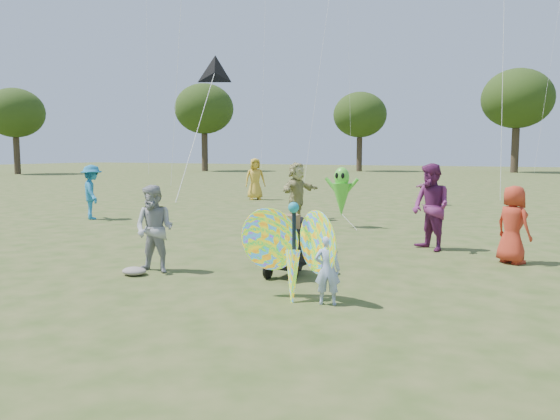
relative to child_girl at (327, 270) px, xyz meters
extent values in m
plane|color=#51592B|center=(-1.44, 0.41, -0.51)|extent=(160.00, 160.00, 0.00)
imported|color=#A2B6E5|center=(0.00, 0.00, 0.00)|extent=(0.42, 0.34, 1.01)
imported|color=#9A9B9F|center=(-3.54, 0.65, 0.29)|extent=(0.82, 0.67, 1.58)
ellipsoid|color=gray|center=(-3.74, 0.31, -0.43)|extent=(0.45, 0.37, 0.14)
imported|color=#B3301C|center=(2.27, 4.26, 0.26)|extent=(0.89, 0.84, 1.52)
imported|color=tan|center=(-4.24, 8.72, 0.42)|extent=(0.93, 1.79, 1.85)
imported|color=#6C245A|center=(0.57, 5.03, 0.46)|extent=(1.18, 1.16, 1.92)
imported|color=gold|center=(-8.93, 14.80, 0.44)|extent=(1.10, 1.04, 1.89)
imported|color=teal|center=(-10.31, 6.12, 0.37)|extent=(1.29, 1.23, 1.76)
imported|color=#B46791|center=(-1.33, 15.51, 0.22)|extent=(0.82, 1.41, 1.44)
cube|color=black|center=(-1.23, 1.40, 0.04)|extent=(0.49, 0.87, 0.71)
cube|color=black|center=(-1.23, 1.40, -0.29)|extent=(0.44, 0.70, 0.10)
ellipsoid|color=black|center=(-1.23, 1.65, 0.37)|extent=(0.51, 0.45, 0.33)
cylinder|color=black|center=(-1.47, 1.05, -0.36)|extent=(0.06, 0.30, 0.30)
cylinder|color=black|center=(-0.99, 1.05, -0.36)|extent=(0.06, 0.30, 0.30)
cylinder|color=black|center=(-1.23, 1.85, -0.40)|extent=(0.06, 0.22, 0.22)
cylinder|color=black|center=(-1.23, 0.92, 0.47)|extent=(0.44, 0.04, 0.03)
cube|color=olive|center=(-1.23, 1.35, 0.45)|extent=(0.35, 0.29, 0.26)
ellipsoid|color=orange|center=(-0.95, 0.08, 0.36)|extent=(0.98, 0.71, 1.24)
ellipsoid|color=orange|center=(-0.19, 0.08, 0.36)|extent=(0.98, 0.71, 1.24)
cylinder|color=black|center=(-0.57, 0.10, 0.31)|extent=(0.06, 0.06, 1.00)
cone|color=orange|center=(-0.52, -0.07, -0.21)|extent=(0.36, 0.49, 0.93)
sphere|color=teal|center=(-0.57, 0.08, 0.86)|extent=(0.16, 0.16, 0.16)
cone|color=black|center=(-3.64, 2.91, 3.33)|extent=(0.89, 0.62, 0.81)
cylinder|color=silver|center=(-3.39, 1.83, 2.05)|extent=(0.51, 2.17, 2.57)
cone|color=#4ECF30|center=(-2.41, 7.74, 0.29)|extent=(0.56, 0.56, 0.95)
ellipsoid|color=#4ECF30|center=(-2.41, 7.74, 0.94)|extent=(0.44, 0.39, 0.57)
ellipsoid|color=black|center=(-2.50, 7.56, 0.99)|extent=(0.10, 0.05, 0.17)
ellipsoid|color=black|center=(-2.32, 7.56, 0.99)|extent=(0.10, 0.05, 0.17)
cylinder|color=#4ECF30|center=(-2.71, 7.74, 0.69)|extent=(0.43, 0.10, 0.49)
cylinder|color=#4ECF30|center=(-2.11, 7.74, 0.69)|extent=(0.43, 0.10, 0.49)
cylinder|color=silver|center=(-2.11, 7.54, -0.31)|extent=(0.61, 0.41, 0.41)
cylinder|color=silver|center=(-3.49, 8.98, 5.03)|extent=(0.10, 3.17, 8.47)
cylinder|color=#3A2D21|center=(-31.44, 45.41, 1.59)|extent=(0.70, 0.70, 4.20)
ellipsoid|color=#2B4214|center=(-31.44, 45.41, 6.49)|extent=(6.60, 6.60, 5.61)
cylinder|color=#3A2D21|center=(-15.44, 52.41, 1.38)|extent=(0.63, 0.63, 3.78)
ellipsoid|color=#2B4214|center=(-15.44, 52.41, 5.79)|extent=(5.94, 5.94, 5.05)
cylinder|color=#3A2D21|center=(0.56, 55.41, 1.80)|extent=(0.77, 0.77, 4.62)
ellipsoid|color=#2B4214|center=(0.56, 55.41, 7.19)|extent=(7.26, 7.26, 6.17)
cylinder|color=#3A2D21|center=(-43.44, 30.41, 1.28)|extent=(0.59, 0.59, 3.57)
ellipsoid|color=#2B4214|center=(-43.44, 30.41, 5.44)|extent=(5.61, 5.61, 4.77)
camera|label=1|loc=(2.62, -7.18, 1.67)|focal=35.00mm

